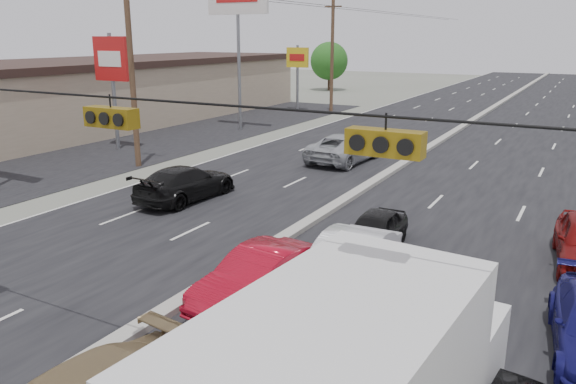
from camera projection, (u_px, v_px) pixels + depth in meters
name	position (u px, v px, depth m)	size (l,w,h in m)	color
ground	(82.00, 368.00, 11.95)	(200.00, 200.00, 0.00)	#606356
road_surface	(439.00, 142.00, 37.26)	(20.00, 160.00, 0.02)	black
center_median	(440.00, 141.00, 37.23)	(0.50, 160.00, 0.20)	gray
strip_mall	(98.00, 95.00, 44.51)	(12.00, 42.00, 4.60)	tan
parking_lot	(189.00, 133.00, 40.94)	(10.00, 42.00, 0.02)	black
utility_pole_left_b	(132.00, 70.00, 29.04)	(1.60, 0.30, 10.00)	#422D1E
utility_pole_left_c	(332.00, 56.00, 50.13)	(1.60, 0.30, 10.00)	#422D1E
traffic_signals	(107.00, 115.00, 9.82)	(25.00, 0.30, 0.54)	black
pole_sign_mid	(112.00, 65.00, 33.66)	(2.60, 0.25, 7.00)	slate
pole_sign_billboard	(238.00, 6.00, 39.93)	(5.00, 0.25, 11.00)	slate
pole_sign_far	(298.00, 63.00, 51.95)	(2.20, 0.25, 6.00)	slate
tree_left_far	(329.00, 61.00, 71.80)	(4.80, 4.80, 6.12)	#382619
red_sedan	(260.00, 277.00, 14.72)	(1.53, 4.37, 1.44)	maroon
queue_car_a	(374.00, 231.00, 18.47)	(1.47, 3.65, 1.24)	black
queue_car_b	(347.00, 266.00, 15.26)	(1.67, 4.79, 1.58)	silver
oncoming_near	(186.00, 183.00, 24.01)	(2.06, 5.07, 1.47)	black
oncoming_far	(345.00, 148.00, 31.32)	(2.59, 5.61, 1.56)	#9A9DA1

